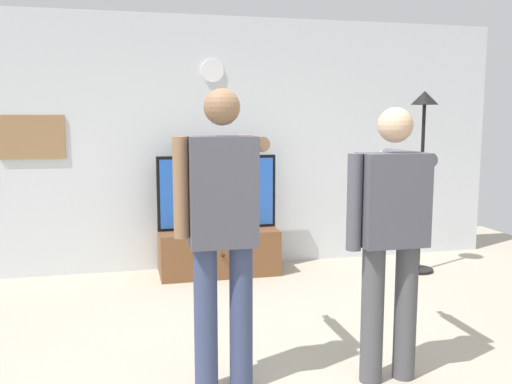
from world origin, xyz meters
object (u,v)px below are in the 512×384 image
object	(u,v)px
person_standing_nearer_couch	(391,229)
floor_lamp	(423,144)
tv_stand	(218,251)
wall_clock	(212,71)
television	(217,192)
framed_picture	(32,137)
person_standing_nearer_lamp	(222,224)

from	to	relation	value
person_standing_nearer_couch	floor_lamp	bearing A→B (deg)	56.05
tv_stand	wall_clock	distance (m)	1.91
tv_stand	television	world-z (taller)	television
wall_clock	framed_picture	xyz separation A→B (m)	(-1.82, 0.00, -0.68)
tv_stand	wall_clock	xyz separation A→B (m)	(0.00, 0.29, 1.89)
person_standing_nearer_lamp	floor_lamp	bearing A→B (deg)	39.66
framed_picture	person_standing_nearer_couch	world-z (taller)	person_standing_nearer_couch
television	person_standing_nearer_couch	bearing A→B (deg)	-76.42
television	person_standing_nearer_couch	world-z (taller)	person_standing_nearer_couch
tv_stand	television	size ratio (longest dim) A/B	0.99
tv_stand	person_standing_nearer_couch	world-z (taller)	person_standing_nearer_couch
framed_picture	person_standing_nearer_lamp	xyz separation A→B (m)	(1.44, -2.77, -0.42)
television	floor_lamp	size ratio (longest dim) A/B	0.65
person_standing_nearer_couch	person_standing_nearer_lamp	bearing A→B (deg)	173.97
tv_stand	wall_clock	world-z (taller)	wall_clock
wall_clock	person_standing_nearer_lamp	bearing A→B (deg)	-97.97
person_standing_nearer_lamp	person_standing_nearer_couch	distance (m)	1.03
tv_stand	floor_lamp	size ratio (longest dim) A/B	0.65
television	person_standing_nearer_couch	distance (m)	2.71
wall_clock	person_standing_nearer_couch	world-z (taller)	wall_clock
television	person_standing_nearer_lamp	size ratio (longest dim) A/B	0.69
framed_picture	floor_lamp	distance (m)	3.98
framed_picture	person_standing_nearer_lamp	world-z (taller)	person_standing_nearer_lamp
floor_lamp	wall_clock	bearing A→B (deg)	161.23
television	wall_clock	world-z (taller)	wall_clock
wall_clock	person_standing_nearer_couch	xyz separation A→B (m)	(0.64, -2.87, -1.16)
television	person_standing_nearer_couch	size ratio (longest dim) A/B	0.73
framed_picture	person_standing_nearer_lamp	size ratio (longest dim) A/B	0.35
tv_stand	framed_picture	xyz separation A→B (m)	(-1.82, 0.30, 1.20)
tv_stand	wall_clock	bearing A→B (deg)	90.00
wall_clock	tv_stand	bearing A→B (deg)	-90.00
wall_clock	television	bearing A→B (deg)	-90.00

